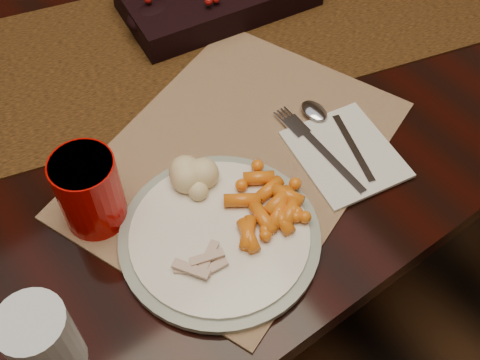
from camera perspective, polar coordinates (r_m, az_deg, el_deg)
floor at (r=1.62m, az=-6.29°, el=-10.23°), size 5.00×5.00×0.00m
dining_table at (r=1.30m, az=-7.75°, el=-2.91°), size 1.80×1.00×0.75m
table_runner at (r=1.05m, az=-14.66°, el=10.10°), size 1.80×0.82×0.00m
placemat_main at (r=0.89m, az=-0.21°, el=2.17°), size 0.58×0.50×0.00m
dinner_plate at (r=0.80m, az=-1.94°, el=-5.33°), size 0.28×0.28×0.01m
baby_carrots at (r=0.80m, az=1.83°, el=-2.69°), size 0.13×0.12×0.02m
mashed_potatoes at (r=0.83m, az=-4.01°, el=0.78°), size 0.09×0.08×0.04m
turkey_shreds at (r=0.76m, az=-3.87°, el=-8.19°), size 0.08×0.07×0.01m
napkin at (r=0.90m, az=9.95°, el=2.45°), size 0.16×0.18×0.01m
fork at (r=0.89m, az=7.96°, el=2.61°), size 0.03×0.17×0.00m
spoon at (r=0.92m, az=9.51°, el=4.14°), size 0.08×0.17×0.00m
red_cup at (r=0.81m, az=-14.08°, el=-1.04°), size 0.10×0.10×0.12m
wine_glass at (r=0.67m, az=-17.19°, el=-15.84°), size 0.07×0.07×0.19m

